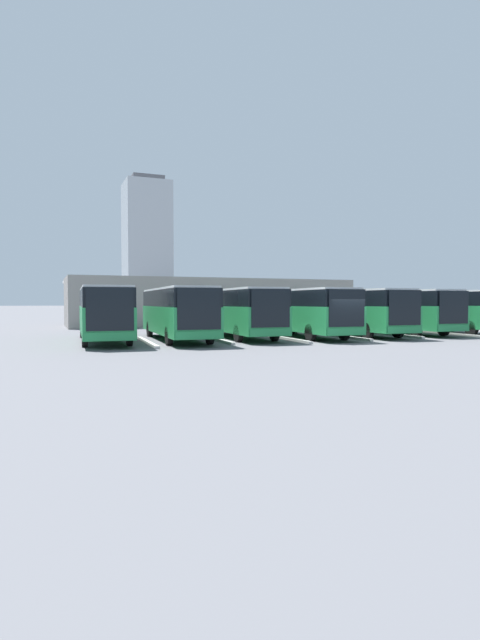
{
  "coord_description": "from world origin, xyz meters",
  "views": [
    {
      "loc": [
        16.23,
        24.34,
        2.36
      ],
      "look_at": [
        4.29,
        -5.82,
        1.17
      ],
      "focal_mm": 28.0,
      "sensor_mm": 36.0,
      "label": 1
    }
  ],
  "objects_px": {
    "bus_0": "(448,309)",
    "bus_1": "(398,309)",
    "bus_5": "(177,311)",
    "bus_3": "(302,310)",
    "bus_6": "(103,311)",
    "bus_2": "(353,310)",
    "bus_4": "(238,310)"
  },
  "relations": [
    {
      "from": "bus_0",
      "to": "bus_1",
      "type": "bearing_deg",
      "value": -5.13
    },
    {
      "from": "bus_5",
      "to": "bus_1",
      "type": "bearing_deg",
      "value": -174.84
    },
    {
      "from": "bus_3",
      "to": "bus_6",
      "type": "relative_size",
      "value": 1.0
    },
    {
      "from": "bus_2",
      "to": "bus_1",
      "type": "bearing_deg",
      "value": -170.19
    },
    {
      "from": "bus_4",
      "to": "bus_6",
      "type": "relative_size",
      "value": 1.0
    },
    {
      "from": "bus_3",
      "to": "bus_6",
      "type": "xyz_separation_m",
      "value": [
        12.89,
        -0.83,
        0.0
      ]
    },
    {
      "from": "bus_6",
      "to": "bus_1",
      "type": "bearing_deg",
      "value": -176.97
    },
    {
      "from": "bus_6",
      "to": "bus_5",
      "type": "bearing_deg",
      "value": 174.58
    },
    {
      "from": "bus_2",
      "to": "bus_5",
      "type": "distance_m",
      "value": 12.89
    },
    {
      "from": "bus_0",
      "to": "bus_3",
      "type": "xyz_separation_m",
      "value": [
        12.89,
        0.16,
        0.0
      ]
    },
    {
      "from": "bus_2",
      "to": "bus_5",
      "type": "relative_size",
      "value": 1.0
    },
    {
      "from": "bus_5",
      "to": "bus_6",
      "type": "relative_size",
      "value": 1.0
    },
    {
      "from": "bus_0",
      "to": "bus_4",
      "type": "height_order",
      "value": "same"
    },
    {
      "from": "bus_1",
      "to": "bus_0",
      "type": "bearing_deg",
      "value": 174.87
    },
    {
      "from": "bus_0",
      "to": "bus_4",
      "type": "xyz_separation_m",
      "value": [
        17.19,
        -0.74,
        0.0
      ]
    },
    {
      "from": "bus_3",
      "to": "bus_0",
      "type": "bearing_deg",
      "value": -176.13
    },
    {
      "from": "bus_3",
      "to": "bus_5",
      "type": "height_order",
      "value": "same"
    },
    {
      "from": "bus_1",
      "to": "bus_5",
      "type": "xyz_separation_m",
      "value": [
        17.19,
        0.61,
        0.0
      ]
    },
    {
      "from": "bus_1",
      "to": "bus_3",
      "type": "relative_size",
      "value": 1.0
    },
    {
      "from": "bus_3",
      "to": "bus_4",
      "type": "distance_m",
      "value": 4.39
    },
    {
      "from": "bus_6",
      "to": "bus_2",
      "type": "bearing_deg",
      "value": -178.67
    },
    {
      "from": "bus_3",
      "to": "bus_5",
      "type": "xyz_separation_m",
      "value": [
        8.59,
        -0.18,
        0.0
      ]
    },
    {
      "from": "bus_6",
      "to": "bus_0",
      "type": "bearing_deg",
      "value": -178.34
    },
    {
      "from": "bus_4",
      "to": "bus_5",
      "type": "relative_size",
      "value": 1.0
    },
    {
      "from": "bus_1",
      "to": "bus_3",
      "type": "xyz_separation_m",
      "value": [
        8.59,
        0.79,
        0.0
      ]
    },
    {
      "from": "bus_4",
      "to": "bus_5",
      "type": "height_order",
      "value": "same"
    },
    {
      "from": "bus_0",
      "to": "bus_6",
      "type": "bearing_deg",
      "value": 1.66
    },
    {
      "from": "bus_2",
      "to": "bus_4",
      "type": "bearing_deg",
      "value": -0.96
    },
    {
      "from": "bus_1",
      "to": "bus_6",
      "type": "xyz_separation_m",
      "value": [
        21.48,
        -0.04,
        0.0
      ]
    },
    {
      "from": "bus_0",
      "to": "bus_5",
      "type": "relative_size",
      "value": 1.0
    },
    {
      "from": "bus_1",
      "to": "bus_5",
      "type": "height_order",
      "value": "same"
    },
    {
      "from": "bus_1",
      "to": "bus_6",
      "type": "relative_size",
      "value": 1.0
    }
  ]
}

